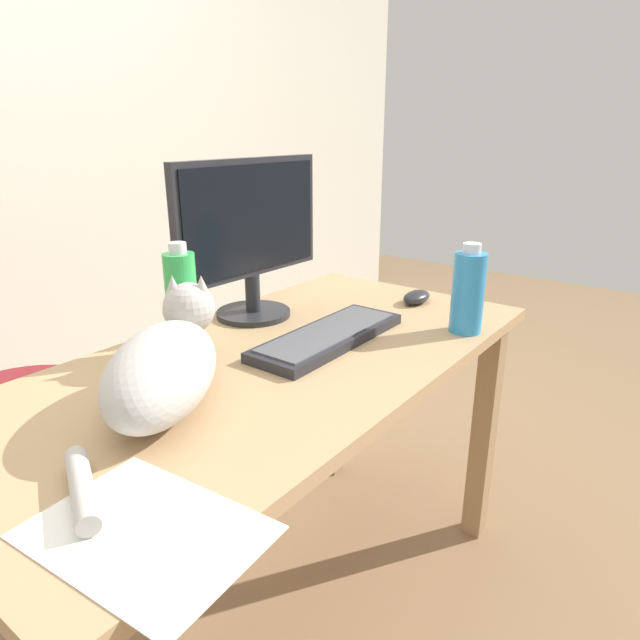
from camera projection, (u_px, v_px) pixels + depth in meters
name	position (u px, v px, depth m)	size (l,w,h in m)	color
ground_plane	(280.00, 616.00, 1.49)	(8.00, 8.00, 0.00)	#846647
desk	(273.00, 404.00, 1.28)	(1.39, 0.68, 0.75)	tan
office_chair	(6.00, 441.00, 1.59)	(0.48, 0.48, 0.91)	black
monitor	(251.00, 233.00, 1.44)	(0.48, 0.20, 0.41)	#232328
keyboard	(328.00, 336.00, 1.33)	(0.44, 0.15, 0.03)	#232328
cat	(165.00, 364.00, 1.01)	(0.52, 0.39, 0.20)	#B2ADA8
computer_mouse	(417.00, 297.00, 1.62)	(0.11, 0.06, 0.04)	#232328
paper_sheet	(146.00, 532.00, 0.70)	(0.21, 0.30, 0.00)	white
water_bottle	(468.00, 292.00, 1.36)	(0.08, 0.08, 0.22)	#2D8CD1
spray_bottle	(182.00, 302.00, 1.24)	(0.07, 0.07, 0.25)	green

